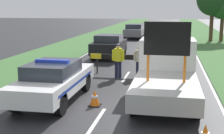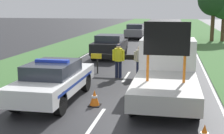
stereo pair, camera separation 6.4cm
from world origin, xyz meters
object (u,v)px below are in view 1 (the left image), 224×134
queued_car_suv_grey (134,31)px  pedestrian_civilian (139,59)px  police_car (54,80)px  police_officer (118,58)px  queued_car_wagon_maroon (172,38)px  roadside_tree_near_right (223,5)px  work_truck (167,71)px  road_barrier (123,58)px  queued_car_sedan_black (109,46)px  traffic_cone_centre_front (95,98)px

queued_car_suv_grey → pedestrian_civilian: bearing=97.5°
police_car → police_officer: 4.56m
queued_car_wagon_maroon → roadside_tree_near_right: bearing=-133.1°
police_officer → queued_car_wagon_maroon: bearing=-88.5°
police_car → work_truck: size_ratio=0.91×
road_barrier → pedestrian_civilian: pedestrian_civilian is taller
queued_car_suv_grey → queued_car_sedan_black: bearing=89.6°
work_truck → queued_car_sedan_black: (-4.02, 8.81, -0.19)m
road_barrier → queued_car_wagon_maroon: bearing=83.0°
queued_car_wagon_maroon → queued_car_suv_grey: bearing=-57.8°
work_truck → pedestrian_civilian: bearing=-63.3°
queued_car_wagon_maroon → roadside_tree_near_right: roadside_tree_near_right is taller
pedestrian_civilian → roadside_tree_near_right: 19.10m
police_officer → queued_car_wagon_maroon: size_ratio=0.39×
road_barrier → roadside_tree_near_right: bearing=71.6°
work_truck → roadside_tree_near_right: size_ratio=1.06×
police_car → queued_car_suv_grey: (0.16, 23.80, 0.02)m
police_officer → queued_car_wagon_maroon: police_officer is taller
traffic_cone_centre_front → queued_car_suv_grey: (-1.47, 24.13, 0.53)m
police_officer → traffic_cone_centre_front: size_ratio=2.93×
roadside_tree_near_right → work_truck: bearing=-103.6°
police_car → work_truck: 4.29m
police_officer → traffic_cone_centre_front: 4.62m
police_car → queued_car_suv_grey: police_car is taller
road_barrier → queued_car_wagon_maroon: 12.46m
road_barrier → police_car: bearing=-105.3°
police_officer → roadside_tree_near_right: roadside_tree_near_right is taller
pedestrian_civilian → roadside_tree_near_right: (6.50, 17.75, 2.75)m
traffic_cone_centre_front → work_truck: bearing=33.6°
queued_car_wagon_maroon → police_officer: bearing=78.6°
work_truck → queued_car_sedan_black: 9.69m
work_truck → queued_car_wagon_maroon: 15.91m
traffic_cone_centre_front → queued_car_sedan_black: (-1.57, 10.45, 0.56)m
police_car → traffic_cone_centre_front: (1.62, -0.33, -0.51)m
police_car → work_truck: bearing=18.9°
police_car → roadside_tree_near_right: roadside_tree_near_right is taller
road_barrier → police_officer: bearing=-94.2°
work_truck → police_officer: (-2.40, 2.93, -0.04)m
work_truck → road_barrier: (-2.28, 3.70, -0.18)m
police_car → queued_car_suv_grey: size_ratio=1.12×
pedestrian_civilian → queued_car_wagon_maroon: size_ratio=0.36×
police_officer → queued_car_wagon_maroon: (2.62, 12.98, -0.22)m
pedestrian_civilian → traffic_cone_centre_front: size_ratio=2.69×
police_officer → queued_car_suv_grey: 19.63m
police_car → road_barrier: bearing=71.4°
police_car → queued_car_wagon_maroon: bearing=77.1°
road_barrier → roadside_tree_near_right: (7.37, 17.40, 2.80)m
queued_car_sedan_black → queued_car_wagon_maroon: bearing=-120.9°
police_car → queued_car_sedan_black: 10.11m
queued_car_sedan_black → queued_car_wagon_maroon: size_ratio=0.91×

